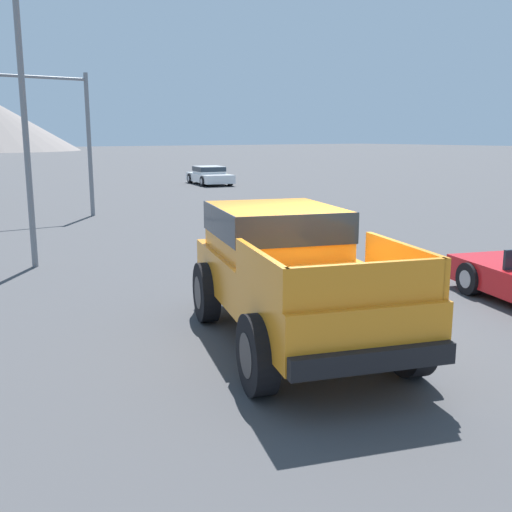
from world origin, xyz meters
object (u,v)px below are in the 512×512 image
Objects in this scene: traffic_light_main at (47,116)px; orange_pickup_truck at (288,266)px; parked_car_white at (209,175)px; street_lamp_post at (20,62)px.

orange_pickup_truck is at bearing 85.90° from traffic_light_main.
street_lamp_post reaches higher than parked_car_white.
traffic_light_main is at bearing 70.55° from street_lamp_post.
traffic_light_main reaches higher than parked_car_white.
street_lamp_post is (-15.83, -18.58, 4.06)m from parked_car_white.
orange_pickup_truck is 1.17× the size of parked_car_white.
street_lamp_post is (-2.89, -8.18, 0.90)m from traffic_light_main.
orange_pickup_truck is 0.71× the size of street_lamp_post.
traffic_light_main is at bearing 104.69° from orange_pickup_truck.
traffic_light_main is 0.69× the size of street_lamp_post.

